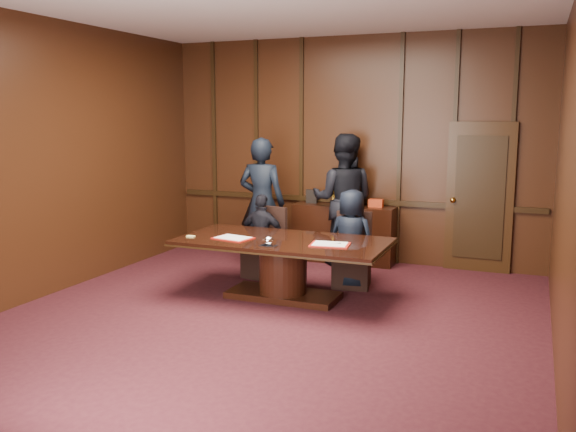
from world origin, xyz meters
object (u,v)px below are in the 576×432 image
at_px(signatory_right, 351,239).
at_px(witness_right, 343,200).
at_px(conference_table, 283,259).
at_px(signatory_left, 262,236).
at_px(sideboard, 344,231).
at_px(witness_left, 262,203).

distance_m(signatory_right, witness_right, 1.34).
distance_m(conference_table, signatory_left, 1.03).
height_order(sideboard, signatory_left, sideboard).
relative_size(signatory_right, witness_left, 0.68).
xyz_separation_m(signatory_right, witness_right, (-0.48, 1.20, 0.34)).
bearing_deg(witness_right, conference_table, 78.01).
bearing_deg(signatory_right, witness_right, -59.00).
bearing_deg(signatory_right, sideboard, -60.24).
bearing_deg(conference_table, witness_right, 85.19).
relative_size(signatory_left, signatory_right, 0.90).
height_order(sideboard, witness_right, witness_right).
height_order(witness_left, witness_right, witness_right).
bearing_deg(sideboard, conference_table, -93.65).
xyz_separation_m(sideboard, signatory_right, (0.51, -1.36, 0.18)).
bearing_deg(witness_left, sideboard, -146.91).
distance_m(conference_table, witness_left, 1.74).
distance_m(sideboard, signatory_right, 1.46).
relative_size(signatory_left, witness_right, 0.59).
bearing_deg(witness_left, witness_right, -153.70).
height_order(signatory_right, witness_left, witness_left).
xyz_separation_m(sideboard, signatory_left, (-0.79, -1.36, 0.11)).
relative_size(signatory_right, witness_right, 0.66).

